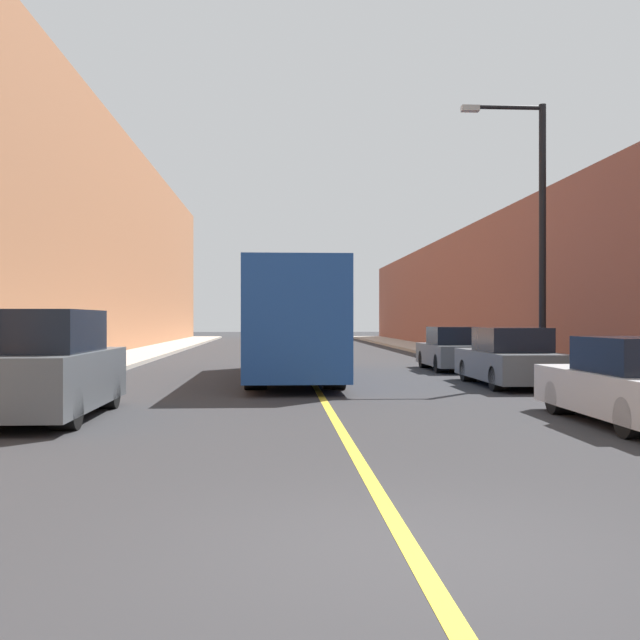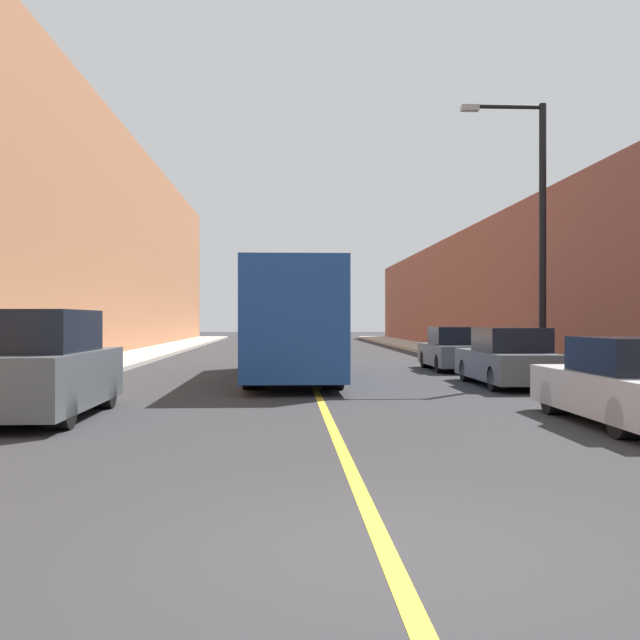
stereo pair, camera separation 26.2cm
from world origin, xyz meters
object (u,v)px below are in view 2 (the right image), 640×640
(bus, at_px, (292,320))
(car_right_mid, at_px, (509,360))
(car_right_near, at_px, (633,385))
(car_right_far, at_px, (455,351))
(street_lamp_right, at_px, (536,222))
(parked_suv_left, at_px, (39,368))

(bus, xyz_separation_m, car_right_mid, (5.70, -2.72, -1.05))
(bus, height_order, car_right_mid, bus)
(car_right_near, relative_size, car_right_mid, 0.99)
(car_right_far, height_order, street_lamp_right, street_lamp_right)
(parked_suv_left, bearing_deg, car_right_near, -7.59)
(car_right_far, bearing_deg, car_right_near, -90.47)
(car_right_mid, height_order, street_lamp_right, street_lamp_right)
(bus, relative_size, car_right_far, 2.56)
(car_right_far, distance_m, street_lamp_right, 6.28)
(bus, relative_size, car_right_mid, 2.31)
(car_right_near, xyz_separation_m, car_right_far, (0.11, 13.46, 0.01))
(street_lamp_right, bearing_deg, parked_suv_left, -147.55)
(bus, distance_m, car_right_far, 6.70)
(bus, bearing_deg, street_lamp_right, -11.86)
(car_right_mid, bearing_deg, street_lamp_right, 47.86)
(car_right_mid, distance_m, street_lamp_right, 4.19)
(car_right_mid, height_order, car_right_far, car_right_mid)
(car_right_near, bearing_deg, street_lamp_right, 81.47)
(car_right_near, xyz_separation_m, street_lamp_right, (1.29, 8.63, 3.85))
(car_right_mid, distance_m, car_right_far, 6.12)
(car_right_near, distance_m, street_lamp_right, 9.53)
(car_right_mid, bearing_deg, parked_suv_left, -149.76)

